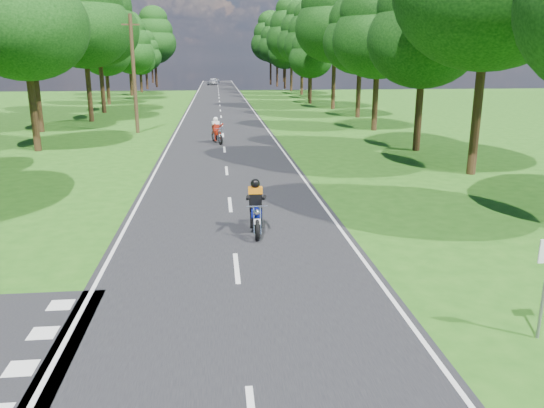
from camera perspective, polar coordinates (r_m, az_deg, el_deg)
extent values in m
plane|color=#205212|center=(11.56, -3.44, -10.69)|extent=(160.00, 160.00, 0.00)
cube|color=black|center=(60.60, -5.62, 10.49)|extent=(7.00, 140.00, 0.02)
cube|color=silver|center=(13.38, -3.83, -6.85)|extent=(0.12, 2.00, 0.01)
cube|color=silver|center=(19.07, -4.53, -0.04)|extent=(0.12, 2.00, 0.01)
cube|color=silver|center=(24.90, -4.91, 3.61)|extent=(0.12, 2.00, 0.01)
cube|color=silver|center=(30.80, -5.14, 5.86)|extent=(0.12, 2.00, 0.01)
cube|color=silver|center=(36.73, -5.30, 7.39)|extent=(0.12, 2.00, 0.01)
cube|color=silver|center=(42.68, -5.41, 8.50)|extent=(0.12, 2.00, 0.01)
cube|color=silver|center=(48.65, -5.50, 9.33)|extent=(0.12, 2.00, 0.01)
cube|color=silver|center=(54.62, -5.57, 9.98)|extent=(0.12, 2.00, 0.01)
cube|color=silver|center=(60.59, -5.63, 10.51)|extent=(0.12, 2.00, 0.01)
cube|color=silver|center=(66.57, -5.67, 10.94)|extent=(0.12, 2.00, 0.01)
cube|color=silver|center=(72.56, -5.71, 11.29)|extent=(0.12, 2.00, 0.01)
cube|color=silver|center=(78.55, -5.74, 11.60)|extent=(0.12, 2.00, 0.01)
cube|color=silver|center=(84.53, -5.77, 11.86)|extent=(0.12, 2.00, 0.01)
cube|color=silver|center=(90.52, -5.79, 12.08)|extent=(0.12, 2.00, 0.01)
cube|color=silver|center=(96.52, -5.81, 12.28)|extent=(0.12, 2.00, 0.01)
cube|color=silver|center=(102.51, -5.83, 12.46)|extent=(0.12, 2.00, 0.01)
cube|color=silver|center=(108.50, -5.85, 12.61)|extent=(0.12, 2.00, 0.01)
cube|color=silver|center=(114.49, -5.87, 12.75)|extent=(0.12, 2.00, 0.01)
cube|color=silver|center=(120.49, -5.88, 12.88)|extent=(0.12, 2.00, 0.01)
cube|color=silver|center=(126.48, -5.89, 12.99)|extent=(0.12, 2.00, 0.01)
cube|color=silver|center=(60.66, -8.79, 10.41)|extent=(0.10, 140.00, 0.01)
cube|color=silver|center=(60.71, -2.46, 10.57)|extent=(0.10, 140.00, 0.01)
cube|color=silver|center=(10.28, -25.39, -15.68)|extent=(0.50, 0.50, 0.01)
cube|color=silver|center=(11.27, -23.40, -12.62)|extent=(0.50, 0.50, 0.01)
cube|color=silver|center=(12.30, -21.78, -10.05)|extent=(0.50, 0.50, 0.01)
cylinder|color=black|center=(32.91, -24.20, 8.60)|extent=(0.40, 0.40, 3.91)
ellipsoid|color=black|center=(32.81, -25.16, 16.96)|extent=(6.85, 6.85, 5.82)
cylinder|color=black|center=(41.63, -23.80, 9.71)|extent=(0.40, 0.40, 3.79)
ellipsoid|color=black|center=(41.53, -24.52, 16.10)|extent=(6.64, 6.64, 5.64)
ellipsoid|color=black|center=(41.64, -24.81, 18.63)|extent=(5.69, 5.69, 4.84)
cylinder|color=black|center=(47.24, -19.03, 11.01)|extent=(0.40, 0.40, 4.32)
ellipsoid|color=black|center=(47.21, -19.62, 17.43)|extent=(7.56, 7.56, 6.42)
ellipsoid|color=black|center=(47.36, -19.86, 19.97)|extent=(6.48, 6.48, 5.51)
cylinder|color=black|center=(54.65, -17.76, 11.64)|extent=(0.40, 0.40, 4.40)
ellipsoid|color=black|center=(54.63, -18.24, 17.31)|extent=(7.71, 7.71, 6.55)
ellipsoid|color=black|center=(54.77, -18.44, 19.54)|extent=(6.60, 6.60, 5.61)
cylinder|color=black|center=(64.42, -17.21, 11.60)|extent=(0.40, 0.40, 3.20)
ellipsoid|color=black|center=(64.33, -17.49, 15.10)|extent=(5.60, 5.60, 4.76)
ellipsoid|color=black|center=(64.36, -17.61, 16.48)|extent=(4.80, 4.80, 4.08)
ellipsoid|color=black|center=(64.43, -17.72, 17.86)|extent=(3.60, 3.60, 3.06)
cylinder|color=black|center=(71.38, -14.59, 12.10)|extent=(0.40, 0.40, 3.22)
ellipsoid|color=black|center=(71.29, -14.81, 15.27)|extent=(5.64, 5.64, 4.79)
ellipsoid|color=black|center=(71.32, -14.90, 16.53)|extent=(4.83, 4.83, 4.11)
ellipsoid|color=black|center=(71.39, -14.99, 17.79)|extent=(3.62, 3.62, 3.08)
cylinder|color=black|center=(79.26, -14.91, 12.49)|extent=(0.40, 0.40, 3.61)
ellipsoid|color=black|center=(79.21, -15.14, 15.70)|extent=(6.31, 6.31, 5.37)
ellipsoid|color=black|center=(79.25, -15.23, 16.97)|extent=(5.41, 5.41, 4.60)
ellipsoid|color=black|center=(79.34, -15.33, 18.23)|extent=(4.06, 4.06, 3.45)
cylinder|color=black|center=(86.97, -13.88, 12.46)|extent=(0.40, 0.40, 2.67)
ellipsoid|color=black|center=(86.89, -14.02, 14.62)|extent=(4.67, 4.67, 3.97)
ellipsoid|color=black|center=(86.90, -14.08, 15.47)|extent=(4.00, 4.00, 3.40)
ellipsoid|color=black|center=(86.92, -14.14, 16.33)|extent=(3.00, 3.00, 2.55)
cylinder|color=black|center=(96.07, -13.30, 12.85)|extent=(0.40, 0.40, 3.09)
ellipsoid|color=black|center=(96.01, -13.45, 15.12)|extent=(5.40, 5.40, 4.59)
ellipsoid|color=black|center=(96.02, -13.50, 16.01)|extent=(4.63, 4.63, 3.93)
ellipsoid|color=black|center=(96.06, -13.56, 16.91)|extent=(3.47, 3.47, 2.95)
cylinder|color=black|center=(102.41, -12.34, 13.43)|extent=(0.40, 0.40, 4.48)
ellipsoid|color=black|center=(102.41, -12.52, 16.51)|extent=(7.84, 7.84, 6.66)
ellipsoid|color=black|center=(102.49, -12.59, 17.73)|extent=(6.72, 6.72, 5.71)
ellipsoid|color=black|center=(102.61, -12.67, 18.94)|extent=(5.04, 5.04, 4.28)
cylinder|color=black|center=(111.45, -12.39, 13.46)|extent=(0.40, 0.40, 4.09)
ellipsoid|color=black|center=(111.43, -12.54, 16.05)|extent=(7.16, 7.16, 6.09)
ellipsoid|color=black|center=(111.48, -12.60, 17.07)|extent=(6.14, 6.14, 5.22)
ellipsoid|color=black|center=(111.57, -12.67, 18.09)|extent=(4.61, 4.61, 3.92)
cylinder|color=black|center=(25.48, 21.07, 8.05)|extent=(0.40, 0.40, 4.56)
cylinder|color=black|center=(31.38, 15.44, 8.73)|extent=(0.40, 0.40, 3.49)
ellipsoid|color=black|center=(31.21, 16.02, 16.59)|extent=(6.12, 6.12, 5.20)
ellipsoid|color=black|center=(31.31, 16.26, 19.70)|extent=(5.24, 5.24, 4.46)
cylinder|color=black|center=(39.78, 11.02, 10.43)|extent=(0.40, 0.40, 3.69)
ellipsoid|color=black|center=(39.67, 11.37, 16.98)|extent=(6.46, 6.46, 5.49)
ellipsoid|color=black|center=(39.77, 11.51, 19.57)|extent=(5.54, 5.54, 4.71)
cylinder|color=black|center=(48.56, 9.27, 11.38)|extent=(0.40, 0.40, 3.74)
ellipsoid|color=black|center=(48.48, 9.51, 16.82)|extent=(6.55, 6.55, 5.57)
ellipsoid|color=black|center=(48.56, 9.61, 18.97)|extent=(5.62, 5.62, 4.77)
cylinder|color=black|center=(56.48, 6.62, 12.47)|extent=(0.40, 0.40, 4.64)
ellipsoid|color=black|center=(56.49, 6.81, 18.26)|extent=(8.12, 8.12, 6.91)
ellipsoid|color=black|center=(56.66, 6.88, 20.55)|extent=(6.96, 6.96, 5.92)
cylinder|color=black|center=(63.36, 4.12, 12.04)|extent=(0.40, 0.40, 2.91)
ellipsoid|color=black|center=(63.26, 4.19, 15.28)|extent=(5.09, 5.09, 4.33)
ellipsoid|color=black|center=(63.27, 4.21, 16.57)|extent=(4.36, 4.36, 3.71)
ellipsoid|color=black|center=(63.32, 4.24, 17.85)|extent=(3.27, 3.27, 2.78)
cylinder|color=black|center=(70.90, 4.06, 12.79)|extent=(0.40, 0.40, 3.88)
ellipsoid|color=black|center=(70.85, 4.14, 16.64)|extent=(6.78, 6.78, 5.77)
ellipsoid|color=black|center=(70.92, 4.17, 18.17)|extent=(5.81, 5.81, 4.94)
ellipsoid|color=black|center=(71.04, 4.20, 19.69)|extent=(4.36, 4.36, 3.71)
cylinder|color=black|center=(79.30, 3.23, 13.18)|extent=(0.40, 0.40, 4.18)
ellipsoid|color=black|center=(79.27, 3.29, 16.89)|extent=(7.31, 7.31, 6.21)
ellipsoid|color=black|center=(79.35, 3.31, 18.36)|extent=(6.27, 6.27, 5.33)
ellipsoid|color=black|center=(79.49, 3.33, 19.83)|extent=(4.70, 4.70, 4.00)
cylinder|color=black|center=(88.10, 2.09, 13.55)|extent=(0.40, 0.40, 4.63)
ellipsoid|color=black|center=(88.11, 2.13, 17.26)|extent=(8.11, 8.11, 6.89)
ellipsoid|color=black|center=(88.21, 2.15, 18.73)|extent=(6.95, 6.95, 5.91)
ellipsoid|color=black|center=(88.38, 2.16, 20.19)|extent=(5.21, 5.21, 4.43)
cylinder|color=black|center=(95.33, 1.40, 13.31)|extent=(0.40, 0.40, 3.36)
ellipsoid|color=black|center=(95.27, 1.42, 15.80)|extent=(5.88, 5.88, 5.00)
ellipsoid|color=black|center=(95.30, 1.42, 16.79)|extent=(5.04, 5.04, 4.29)
ellipsoid|color=black|center=(95.35, 1.43, 17.77)|extent=(3.78, 3.78, 3.21)
cylinder|color=black|center=(102.42, 0.56, 13.66)|extent=(0.40, 0.40, 4.09)
ellipsoid|color=black|center=(102.40, 0.57, 16.48)|extent=(7.15, 7.15, 6.08)
ellipsoid|color=black|center=(102.46, 0.57, 17.59)|extent=(6.13, 6.13, 5.21)
ellipsoid|color=black|center=(102.55, 0.57, 18.70)|extent=(4.60, 4.60, 3.91)
cylinder|color=black|center=(110.08, -0.15, 13.88)|extent=(0.40, 0.40, 4.48)
ellipsoid|color=black|center=(110.07, -0.15, 16.75)|extent=(7.84, 7.84, 6.66)
ellipsoid|color=black|center=(110.15, -0.15, 17.89)|extent=(6.72, 6.72, 5.71)
ellipsoid|color=black|center=(110.27, -0.15, 19.02)|extent=(5.04, 5.04, 4.28)
cylinder|color=black|center=(121.19, -12.72, 13.50)|extent=(0.40, 0.40, 3.84)
ellipsoid|color=black|center=(121.16, -12.86, 15.74)|extent=(6.72, 6.72, 5.71)
ellipsoid|color=black|center=(121.20, -12.91, 16.62)|extent=(5.76, 5.76, 4.90)
ellipsoid|color=black|center=(121.27, -12.97, 17.50)|extent=(4.32, 4.32, 3.67)
cylinder|color=black|center=(123.38, 1.28, 13.96)|extent=(0.40, 0.40, 4.16)
ellipsoid|color=black|center=(123.36, 1.30, 16.34)|extent=(7.28, 7.28, 6.19)
ellipsoid|color=black|center=(123.42, 1.30, 17.28)|extent=(6.24, 6.24, 5.30)
ellipsoid|color=black|center=(123.50, 1.31, 18.22)|extent=(4.68, 4.68, 3.98)
cylinder|color=black|center=(106.58, -14.73, 13.09)|extent=(0.40, 0.40, 3.52)
ellipsoid|color=black|center=(106.54, -14.89, 15.41)|extent=(6.16, 6.16, 5.24)
ellipsoid|color=black|center=(106.57, -14.96, 16.34)|extent=(5.28, 5.28, 4.49)
ellipsoid|color=black|center=(106.62, -15.03, 17.25)|extent=(3.96, 3.96, 3.37)
cylinder|color=black|center=(109.81, 3.29, 13.85)|extent=(0.40, 0.40, 4.48)
ellipsoid|color=black|center=(109.80, 3.33, 16.73)|extent=(7.84, 7.84, 6.66)
ellipsoid|color=black|center=(109.88, 3.35, 17.87)|extent=(6.72, 6.72, 5.71)
ellipsoid|color=black|center=(110.00, 3.37, 19.01)|extent=(5.04, 5.04, 4.28)
cylinder|color=#382616|center=(38.80, -14.63, 13.30)|extent=(0.26, 0.26, 8.00)
cube|color=#382616|center=(38.85, -14.97, 18.15)|extent=(1.20, 0.10, 0.10)
cylinder|color=slate|center=(11.03, 27.24, -8.12)|extent=(0.06, 0.06, 2.00)
imported|color=silver|center=(109.66, -6.31, 12.99)|extent=(2.89, 4.42, 1.40)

